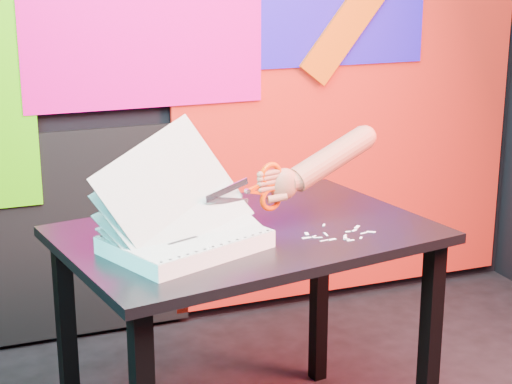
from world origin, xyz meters
name	(u,v)px	position (x,y,z in m)	size (l,w,h in m)	color
room	(394,37)	(0.00, 0.00, 1.35)	(3.01, 3.01, 2.71)	black
backdrop	(221,100)	(0.06, 1.46, 0.96)	(2.88, 0.05, 2.08)	red
work_table	(247,263)	(-0.21, 0.45, 0.64)	(1.17, 0.88, 0.75)	black
printout_stack	(185,238)	(-0.43, 0.35, 0.78)	(0.50, 0.42, 0.37)	silver
scissors	(266,188)	(-0.15, 0.44, 0.88)	(0.26, 0.08, 0.15)	silver
hand_forearm	(324,162)	(0.06, 0.49, 0.92)	(0.43, 0.15, 0.19)	brown
paper_clippings	(339,235)	(0.03, 0.31, 0.75)	(0.23, 0.17, 0.00)	white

